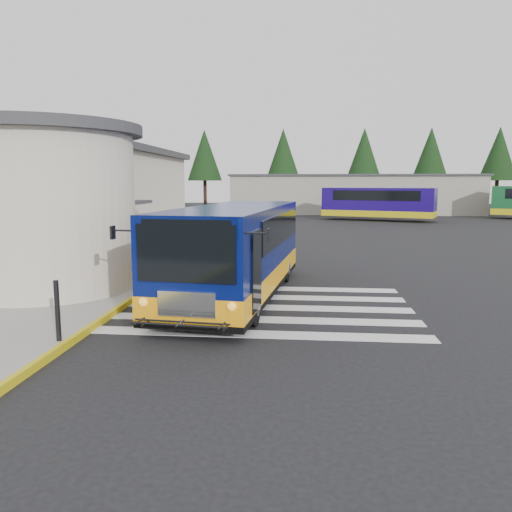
# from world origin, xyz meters

# --- Properties ---
(ground) EXTENTS (140.00, 140.00, 0.00)m
(ground) POSITION_xyz_m (0.00, 0.00, 0.00)
(ground) COLOR black
(ground) RESTS_ON ground
(sidewalk) EXTENTS (10.00, 34.00, 0.15)m
(sidewalk) POSITION_xyz_m (-9.00, 4.00, 0.07)
(sidewalk) COLOR gray
(sidewalk) RESTS_ON ground
(curb_strip) EXTENTS (0.12, 34.00, 0.16)m
(curb_strip) POSITION_xyz_m (-4.05, 4.00, 0.08)
(curb_strip) COLOR gold
(curb_strip) RESTS_ON ground
(station_building) EXTENTS (12.70, 18.70, 4.80)m
(station_building) POSITION_xyz_m (-10.84, 6.91, 2.57)
(station_building) COLOR #BDB3A0
(station_building) RESTS_ON ground
(crosswalk) EXTENTS (8.00, 5.35, 0.01)m
(crosswalk) POSITION_xyz_m (-0.50, -0.80, 0.01)
(crosswalk) COLOR silver
(crosswalk) RESTS_ON ground
(depot_building) EXTENTS (26.40, 8.40, 4.20)m
(depot_building) POSITION_xyz_m (6.00, 42.00, 2.11)
(depot_building) COLOR gray
(depot_building) RESTS_ON ground
(tree_line) EXTENTS (58.40, 4.40, 10.00)m
(tree_line) POSITION_xyz_m (6.29, 50.00, 6.77)
(tree_line) COLOR black
(tree_line) RESTS_ON ground
(transit_bus) EXTENTS (3.77, 9.49, 2.62)m
(transit_bus) POSITION_xyz_m (-1.28, 0.38, 1.25)
(transit_bus) COLOR #071257
(transit_bus) RESTS_ON ground
(pedestrian_b) EXTENTS (0.87, 0.92, 1.49)m
(pedestrian_b) POSITION_xyz_m (-7.65, -0.30, 0.90)
(pedestrian_b) COLOR black
(pedestrian_b) RESTS_ON sidewalk
(bollard) EXTENTS (0.10, 0.10, 1.23)m
(bollard) POSITION_xyz_m (-4.20, -4.47, 0.77)
(bollard) COLOR black
(bollard) RESTS_ON sidewalk
(far_bus_a) EXTENTS (9.91, 5.83, 2.47)m
(far_bus_a) POSITION_xyz_m (7.17, 31.06, 1.61)
(far_bus_a) COLOR #190861
(far_bus_a) RESTS_ON ground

